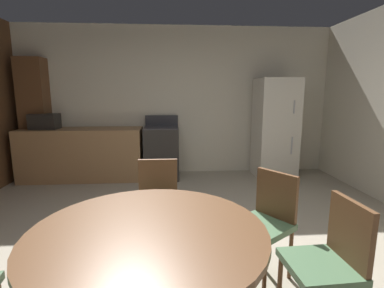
# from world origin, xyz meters

# --- Properties ---
(ground_plane) EXTENTS (14.00, 14.00, 0.00)m
(ground_plane) POSITION_xyz_m (0.00, 0.00, 0.00)
(ground_plane) COLOR #A89E89
(wall_back) EXTENTS (5.99, 0.12, 2.70)m
(wall_back) POSITION_xyz_m (0.00, 3.14, 1.35)
(wall_back) COLOR silver
(wall_back) RESTS_ON ground
(kitchen_counter) EXTENTS (2.07, 0.60, 0.90)m
(kitchen_counter) POSITION_xyz_m (-1.66, 2.74, 0.45)
(kitchen_counter) COLOR #9E754C
(kitchen_counter) RESTS_ON ground
(pantry_column) EXTENTS (0.44, 0.36, 2.10)m
(pantry_column) POSITION_xyz_m (-2.48, 2.92, 1.05)
(pantry_column) COLOR brown
(pantry_column) RESTS_ON ground
(oven_range) EXTENTS (0.60, 0.60, 1.10)m
(oven_range) POSITION_xyz_m (-0.28, 2.74, 0.47)
(oven_range) COLOR #2D2B28
(oven_range) RESTS_ON ground
(refrigerator) EXTENTS (0.68, 0.68, 1.76)m
(refrigerator) POSITION_xyz_m (1.76, 2.69, 0.88)
(refrigerator) COLOR silver
(refrigerator) RESTS_ON ground
(microwave) EXTENTS (0.44, 0.32, 0.26)m
(microwave) POSITION_xyz_m (-2.25, 2.74, 1.03)
(microwave) COLOR black
(microwave) RESTS_ON kitchen_counter
(dining_table) EXTENTS (1.33, 1.33, 0.76)m
(dining_table) POSITION_xyz_m (-0.23, -0.75, 0.61)
(dining_table) COLOR brown
(dining_table) RESTS_ON ground
(chair_east) EXTENTS (0.42, 0.42, 0.87)m
(chair_east) POSITION_xyz_m (0.88, -0.69, 0.50)
(chair_east) COLOR brown
(chair_east) RESTS_ON ground
(chair_northeast) EXTENTS (0.56, 0.56, 0.87)m
(chair_northeast) POSITION_xyz_m (0.68, -0.11, 0.50)
(chair_northeast) COLOR brown
(chair_northeast) RESTS_ON ground
(chair_north) EXTENTS (0.40, 0.40, 0.87)m
(chair_north) POSITION_xyz_m (-0.23, 0.36, 0.50)
(chair_north) COLOR brown
(chair_north) RESTS_ON ground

